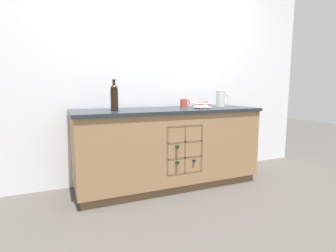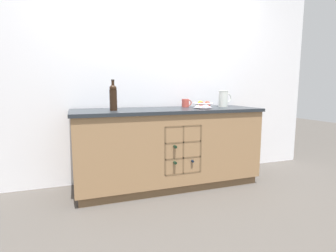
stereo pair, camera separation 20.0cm
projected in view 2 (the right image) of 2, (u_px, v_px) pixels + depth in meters
name	position (u px, v px, depth m)	size (l,w,h in m)	color
ground_plane	(168.00, 185.00, 3.04)	(14.00, 14.00, 0.00)	#4C4742
back_wall	(157.00, 75.00, 3.22)	(4.44, 0.06, 2.55)	white
kitchen_island	(168.00, 147.00, 2.97)	(2.08, 0.70, 0.88)	brown
fruit_bowl	(203.00, 105.00, 2.95)	(0.23, 0.23, 0.08)	silver
white_pitcher	(223.00, 98.00, 3.22)	(0.17, 0.12, 0.20)	silver
ceramic_mug	(186.00, 103.00, 3.17)	(0.13, 0.09, 0.10)	#B7473D
standing_wine_bottle	(113.00, 97.00, 2.65)	(0.08, 0.08, 0.31)	black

